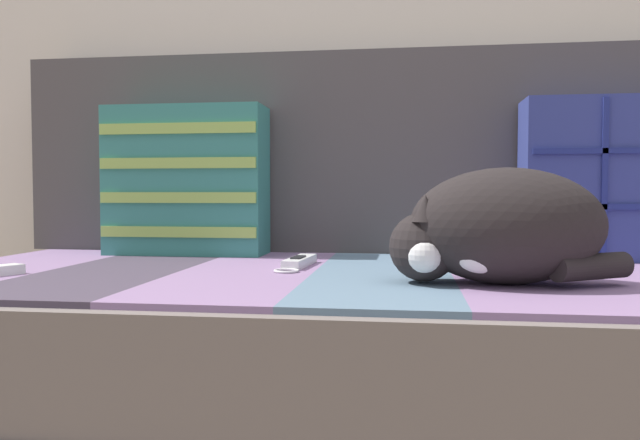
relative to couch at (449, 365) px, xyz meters
name	(u,v)px	position (x,y,z in m)	size (l,w,h in m)	color
couch	(449,365)	(0.00, 0.00, 0.00)	(2.19, 0.92, 0.37)	#3D3838
sofa_backrest	(440,153)	(0.00, 0.39, 0.44)	(2.14, 0.14, 0.50)	#474242
throw_pillow_quilted	(632,179)	(0.41, 0.24, 0.37)	(0.47, 0.14, 0.36)	navy
throw_pillow_striped	(187,181)	(-0.62, 0.24, 0.37)	(0.39, 0.14, 0.36)	#337A70
sleeping_cat	(496,230)	(0.06, -0.17, 0.28)	(0.39, 0.22, 0.19)	black
game_remote_near	(299,262)	(-0.30, 0.03, 0.19)	(0.06, 0.21, 0.02)	white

